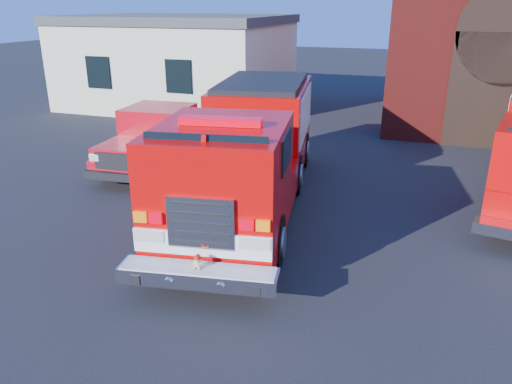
% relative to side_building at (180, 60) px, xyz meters
% --- Properties ---
extents(ground, '(100.00, 100.00, 0.00)m').
position_rel_side_building_xyz_m(ground, '(9.00, -13.00, -2.20)').
color(ground, black).
rests_on(ground, ground).
extents(side_building, '(10.20, 8.20, 4.35)m').
position_rel_side_building_xyz_m(side_building, '(0.00, 0.00, 0.00)').
color(side_building, beige).
rests_on(side_building, ground).
extents(fire_engine, '(4.10, 9.69, 2.89)m').
position_rel_side_building_xyz_m(fire_engine, '(7.99, -11.84, -0.71)').
color(fire_engine, black).
rests_on(fire_engine, ground).
extents(pickup_truck, '(2.48, 5.95, 1.91)m').
position_rel_side_building_xyz_m(pickup_truck, '(4.18, -9.40, -1.30)').
color(pickup_truck, black).
rests_on(pickup_truck, ground).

